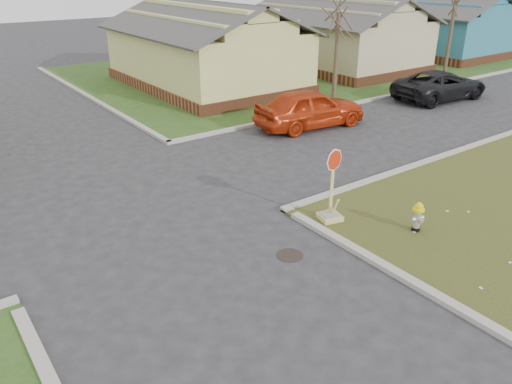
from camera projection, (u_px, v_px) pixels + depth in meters
ground at (200, 276)px, 11.17m from camera, size 120.00×120.00×0.00m
verge_far_right at (338, 61)px, 36.16m from camera, size 37.00×19.00×0.05m
curbs at (115, 199)px, 14.85m from camera, size 80.00×40.00×0.12m
manhole at (290, 255)px, 11.97m from camera, size 0.64×0.64×0.01m
side_house_yellow at (205, 47)px, 27.75m from camera, size 7.60×11.60×4.70m
side_house_tan at (335, 34)px, 33.09m from camera, size 7.60×11.60×4.70m
side_house_teal at (428, 24)px, 38.44m from camera, size 7.60×11.60×4.70m
tree_mid_right at (336, 56)px, 25.26m from camera, size 0.22×0.22×4.20m
tree_far_right at (450, 35)px, 30.71m from camera, size 0.22×0.22×4.76m
fire_hydrant at (418, 215)px, 12.81m from camera, size 0.30×0.30×0.81m
stop_sign at (331, 205)px, 13.39m from camera, size 0.58×0.56×2.04m
red_sedan at (310, 108)px, 21.12m from camera, size 5.03×2.49×1.65m
dark_pickup at (440, 85)px, 25.58m from camera, size 5.44×2.82×1.46m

